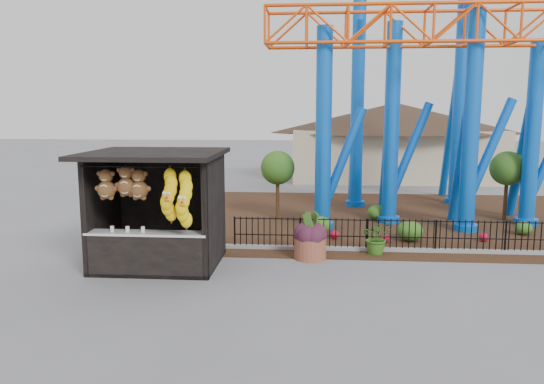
# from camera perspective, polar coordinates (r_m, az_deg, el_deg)

# --- Properties ---
(ground) EXTENTS (120.00, 120.00, 0.00)m
(ground) POSITION_cam_1_polar(r_m,az_deg,el_deg) (13.33, -0.78, -9.53)
(ground) COLOR slate
(ground) RESTS_ON ground
(mulch_bed) EXTENTS (18.00, 12.00, 0.02)m
(mulch_bed) POSITION_cam_1_polar(r_m,az_deg,el_deg) (21.21, 12.11, -2.74)
(mulch_bed) COLOR #331E11
(mulch_bed) RESTS_ON ground
(curb) EXTENTS (18.00, 0.18, 0.12)m
(curb) POSITION_cam_1_polar(r_m,az_deg,el_deg) (16.38, 14.38, -6.07)
(curb) COLOR gray
(curb) RESTS_ON ground
(prize_booth) EXTENTS (3.50, 3.40, 3.12)m
(prize_booth) POSITION_cam_1_polar(r_m,az_deg,el_deg) (14.37, -12.38, -2.03)
(prize_booth) COLOR black
(prize_booth) RESTS_ON ground
(picket_fence) EXTENTS (12.20, 0.06, 1.00)m
(picket_fence) POSITION_cam_1_polar(r_m,az_deg,el_deg) (16.45, 17.54, -4.57)
(picket_fence) COLOR black
(picket_fence) RESTS_ON ground
(roller_coaster) EXTENTS (11.00, 6.37, 10.82)m
(roller_coaster) POSITION_cam_1_polar(r_m,az_deg,el_deg) (21.31, 15.69, 14.59)
(roller_coaster) COLOR blue
(roller_coaster) RESTS_ON ground
(terracotta_planter) EXTENTS (1.01, 1.01, 0.61)m
(terracotta_planter) POSITION_cam_1_polar(r_m,az_deg,el_deg) (15.17, 4.12, -6.06)
(terracotta_planter) COLOR brown
(terracotta_planter) RESTS_ON ground
(planter_foliage) EXTENTS (0.70, 0.70, 0.64)m
(planter_foliage) POSITION_cam_1_polar(r_m,az_deg,el_deg) (15.03, 4.15, -3.76)
(planter_foliage) COLOR #381626
(planter_foliage) RESTS_ON terracotta_planter
(potted_plant) EXTENTS (1.05, 0.96, 1.00)m
(potted_plant) POSITION_cam_1_polar(r_m,az_deg,el_deg) (15.85, 11.26, -4.82)
(potted_plant) COLOR #194E17
(potted_plant) RESTS_ON ground
(landscaping) EXTENTS (8.91, 4.39, 0.66)m
(landscaping) POSITION_cam_1_polar(r_m,az_deg,el_deg) (18.66, 14.54, -3.50)
(landscaping) COLOR #2F591A
(landscaping) RESTS_ON mulch_bed
(pavilion) EXTENTS (15.00, 15.00, 4.80)m
(pavilion) POSITION_cam_1_polar(r_m,az_deg,el_deg) (32.97, 13.04, 6.68)
(pavilion) COLOR #BFAD8C
(pavilion) RESTS_ON ground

